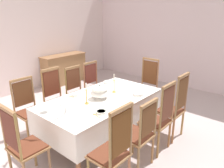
{
  "coord_description": "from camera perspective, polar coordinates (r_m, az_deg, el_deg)",
  "views": [
    {
      "loc": [
        -2.58,
        -2.66,
        2.22
      ],
      "look_at": [
        0.19,
        -0.3,
        0.98
      ],
      "focal_mm": 35.32,
      "sensor_mm": 36.0,
      "label": 1
    }
  ],
  "objects": [
    {
      "name": "bowl_near_right",
      "position": [
        3.98,
        -9.13,
        -2.62
      ],
      "size": [
        0.17,
        0.17,
        0.04
      ],
      "color": "white",
      "rests_on": "tablecloth"
    },
    {
      "name": "bowl_near_left",
      "position": [
        3.28,
        -2.81,
        -7.22
      ],
      "size": [
        0.16,
        0.16,
        0.04
      ],
      "color": "white",
      "rests_on": "tablecloth"
    },
    {
      "name": "chair_head_east",
      "position": [
        5.01,
        8.95,
        -0.25
      ],
      "size": [
        0.42,
        0.44,
        1.2
      ],
      "rotation": [
        0.0,
        0.0,
        1.57
      ],
      "color": "olive",
      "rests_on": "ground"
    },
    {
      "name": "chair_south_b",
      "position": [
        3.21,
        7.2,
        -12.37
      ],
      "size": [
        0.44,
        0.42,
        1.07
      ],
      "color": "olive",
      "rests_on": "ground"
    },
    {
      "name": "chair_north_d",
      "position": [
        5.09,
        -4.52,
        -0.2
      ],
      "size": [
        0.44,
        0.42,
        1.09
      ],
      "rotation": [
        0.0,
        0.0,
        3.14
      ],
      "color": "#9C613B",
      "rests_on": "ground"
    },
    {
      "name": "chair_north_c",
      "position": [
        4.76,
        -8.9,
        -1.76
      ],
      "size": [
        0.44,
        0.42,
        1.08
      ],
      "rotation": [
        0.0,
        0.0,
        3.14
      ],
      "color": "olive",
      "rests_on": "ground"
    },
    {
      "name": "soup_tureen",
      "position": [
        3.78,
        -3.15,
        -2.0
      ],
      "size": [
        0.32,
        0.32,
        0.25
      ],
      "color": "white",
      "rests_on": "tablecloth"
    },
    {
      "name": "candlestick_west",
      "position": [
        3.56,
        -6.62,
        -2.98
      ],
      "size": [
        0.07,
        0.07,
        0.36
      ],
      "color": "gold",
      "rests_on": "tablecloth"
    },
    {
      "name": "ground",
      "position": [
        4.33,
        -4.75,
        -12.45
      ],
      "size": [
        7.25,
        6.18,
        0.04
      ],
      "primitive_type": "cube",
      "color": "#BCA9A7"
    },
    {
      "name": "chair_south_d",
      "position": [
        4.03,
        15.76,
        -5.51
      ],
      "size": [
        0.44,
        0.42,
        1.21
      ],
      "color": "#9D6040",
      "rests_on": "ground"
    },
    {
      "name": "bowl_far_left",
      "position": [
        3.95,
        6.75,
        -2.6
      ],
      "size": [
        0.18,
        0.18,
        0.05
      ],
      "color": "white",
      "rests_on": "tablecloth"
    },
    {
      "name": "chair_north_a",
      "position": [
        4.18,
        -20.81,
        -5.78
      ],
      "size": [
        0.44,
        0.42,
        1.09
      ],
      "rotation": [
        0.0,
        0.0,
        3.14
      ],
      "color": "#936B47",
      "rests_on": "ground"
    },
    {
      "name": "spoon_primary",
      "position": [
        3.24,
        -4.39,
        -7.92
      ],
      "size": [
        0.05,
        0.18,
        0.01
      ],
      "rotation": [
        0.0,
        0.0,
        -0.22
      ],
      "color": "gold",
      "rests_on": "tablecloth"
    },
    {
      "name": "bowl_far_right",
      "position": [
        4.58,
        -0.92,
        0.53
      ],
      "size": [
        0.2,
        0.2,
        0.04
      ],
      "color": "white",
      "rests_on": "tablecloth"
    },
    {
      "name": "back_wall",
      "position": [
        6.35,
        -26.17,
        13.01
      ],
      "size": [
        7.25,
        0.08,
        3.57
      ],
      "primitive_type": "cube",
      "color": "silver",
      "rests_on": "ground"
    },
    {
      "name": "right_wall",
      "position": [
        6.8,
        17.94,
        14.24
      ],
      "size": [
        0.08,
        6.18,
        3.57
      ],
      "primitive_type": "cube",
      "color": "silver",
      "rests_on": "ground"
    },
    {
      "name": "spoon_secondary",
      "position": [
        3.94,
        -10.61,
        -3.17
      ],
      "size": [
        0.03,
        0.18,
        0.01
      ],
      "rotation": [
        0.0,
        0.0,
        -0.07
      ],
      "color": "gold",
      "rests_on": "tablecloth"
    },
    {
      "name": "candlestick_east",
      "position": [
        4.03,
        0.53,
        -0.26
      ],
      "size": [
        0.07,
        0.07,
        0.35
      ],
      "color": "gold",
      "rests_on": "tablecloth"
    },
    {
      "name": "chair_south_a",
      "position": [
        2.78,
        0.3,
        -16.57
      ],
      "size": [
        0.44,
        0.42,
        1.21
      ],
      "color": "olive",
      "rests_on": "ground"
    },
    {
      "name": "chair_north_b",
      "position": [
        4.45,
        -14.25,
        -3.29
      ],
      "size": [
        0.44,
        0.42,
        1.16
      ],
      "rotation": [
        0.0,
        0.0,
        3.14
      ],
      "color": "#9A724A",
      "rests_on": "ground"
    },
    {
      "name": "chair_south_c",
      "position": [
        3.61,
        12.16,
        -8.33
      ],
      "size": [
        0.44,
        0.42,
        1.18
      ],
      "color": "#9C6039",
      "rests_on": "ground"
    },
    {
      "name": "sideboard",
      "position": [
        7.07,
        -12.25,
        3.85
      ],
      "size": [
        1.44,
        0.48,
        0.9
      ],
      "rotation": [
        0.0,
        0.0,
        3.14
      ],
      "color": "olive",
      "rests_on": "ground"
    },
    {
      "name": "tablecloth",
      "position": [
        3.89,
        -2.76,
        -5.19
      ],
      "size": [
        2.18,
        1.17,
        0.44
      ],
      "color": "white",
      "rests_on": "dining_table"
    },
    {
      "name": "chair_head_west",
      "position": [
        3.14,
        -22.2,
        -14.18
      ],
      "size": [
        0.42,
        0.44,
        1.13
      ],
      "rotation": [
        0.0,
        0.0,
        -1.57
      ],
      "color": "olive",
      "rests_on": "ground"
    },
    {
      "name": "dining_table",
      "position": [
        3.87,
        -2.77,
        -4.59
      ],
      "size": [
        2.16,
        1.15,
        0.76
      ],
      "color": "#9A6340",
      "rests_on": "ground"
    }
  ]
}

